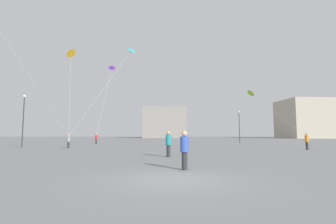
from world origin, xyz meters
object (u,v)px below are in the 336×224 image
(kite_violet_delta, at_px, (111,70))
(lamppost_east, at_px, (24,113))
(person_in_blue, at_px, (184,148))
(kite_amber_diamond, at_px, (71,54))
(person_in_teal, at_px, (168,143))
(building_centre_hall, at_px, (304,119))
(person_in_orange, at_px, (307,140))
(person_in_red, at_px, (96,138))
(building_left_hall, at_px, (164,123))
(kite_cyan_diamond, at_px, (132,50))
(kite_lime_diamond, at_px, (251,93))
(person_in_grey, at_px, (69,140))
(lamppost_west, at_px, (239,122))

(kite_violet_delta, relative_size, lamppost_east, 2.01)
(person_in_blue, bearing_deg, kite_amber_diamond, 166.59)
(person_in_teal, xyz_separation_m, building_centre_hall, (53.05, 76.83, 6.37))
(person_in_teal, xyz_separation_m, person_in_orange, (13.98, 7.63, -0.05))
(person_in_teal, height_order, person_in_orange, person_in_teal)
(person_in_red, bearing_deg, person_in_teal, -46.00)
(person_in_teal, bearing_deg, building_left_hall, -29.19)
(kite_cyan_diamond, distance_m, kite_violet_delta, 13.06)
(person_in_teal, relative_size, building_left_hall, 0.10)
(kite_amber_diamond, relative_size, building_centre_hall, 0.60)
(kite_cyan_diamond, xyz_separation_m, building_centre_hall, (57.83, 61.72, -5.43))
(building_left_hall, bearing_deg, person_in_orange, -79.21)
(building_left_hall, xyz_separation_m, building_centre_hall, (54.00, -9.14, 1.02))
(person_in_teal, xyz_separation_m, person_in_red, (-11.11, 21.93, -0.08))
(person_in_blue, relative_size, kite_lime_diamond, 0.10)
(kite_amber_diamond, xyz_separation_m, building_left_hall, (10.45, 74.63, -4.70))
(lamppost_east, bearing_deg, kite_amber_diamond, -11.01)
(kite_lime_diamond, xyz_separation_m, lamppost_east, (-31.48, -11.38, -4.35))
(person_in_grey, distance_m, building_centre_hall, 92.38)
(person_in_teal, height_order, lamppost_west, lamppost_west)
(kite_cyan_diamond, xyz_separation_m, building_left_hall, (3.83, 70.86, -6.44))
(person_in_blue, distance_m, lamppost_east, 26.02)
(person_in_teal, xyz_separation_m, person_in_blue, (0.64, -6.17, -0.04))
(building_left_hall, bearing_deg, building_centre_hall, -9.60)
(kite_lime_diamond, bearing_deg, person_in_orange, -90.91)
(person_in_red, xyz_separation_m, person_in_blue, (11.75, -28.11, 0.04))
(lamppost_east, bearing_deg, person_in_grey, -16.87)
(person_in_red, xyz_separation_m, kite_violet_delta, (1.01, 5.09, 12.32))
(kite_cyan_diamond, distance_m, lamppost_east, 15.41)
(person_in_red, distance_m, person_in_grey, 11.36)
(kite_cyan_diamond, bearing_deg, lamppost_west, 34.25)
(person_in_red, bearing_deg, person_in_orange, -12.56)
(kite_lime_diamond, bearing_deg, lamppost_west, 107.89)
(kite_amber_diamond, bearing_deg, person_in_grey, -62.19)
(kite_lime_diamond, height_order, building_centre_hall, building_centre_hall)
(person_in_teal, distance_m, kite_lime_diamond, 28.75)
(kite_violet_delta, distance_m, building_left_hall, 60.05)
(kite_lime_diamond, distance_m, building_centre_hall, 65.69)
(person_in_red, height_order, lamppost_east, lamppost_east)
(person_in_grey, distance_m, kite_lime_diamond, 29.51)
(kite_cyan_diamond, height_order, building_centre_hall, building_centre_hall)
(person_in_grey, distance_m, kite_violet_delta, 20.59)
(building_left_hall, bearing_deg, kite_amber_diamond, -97.97)
(person_in_teal, distance_m, lamppost_east, 21.51)
(building_centre_hall, bearing_deg, person_in_grey, -134.03)
(person_in_orange, xyz_separation_m, person_in_blue, (-13.34, -13.80, 0.01))
(person_in_grey, relative_size, kite_amber_diamond, 0.15)
(person_in_teal, bearing_deg, person_in_red, -2.96)
(person_in_teal, xyz_separation_m, building_left_hall, (-0.95, 85.97, 5.35))
(person_in_teal, xyz_separation_m, kite_amber_diamond, (-11.41, 11.33, 10.06))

